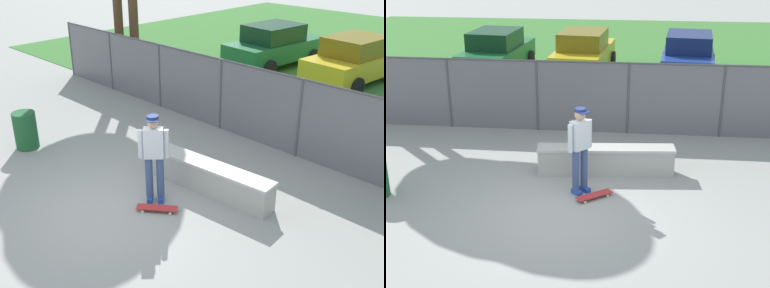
{
  "view_description": "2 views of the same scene",
  "coord_description": "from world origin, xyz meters",
  "views": [
    {
      "loc": [
        6.48,
        -4.29,
        5.0
      ],
      "look_at": [
        0.3,
        1.97,
        0.89
      ],
      "focal_mm": 43.29,
      "sensor_mm": 36.0,
      "label": 1
    },
    {
      "loc": [
        1.4,
        -9.19,
        5.05
      ],
      "look_at": [
        0.24,
        1.35,
        0.9
      ],
      "focal_mm": 50.52,
      "sensor_mm": 36.0,
      "label": 2
    }
  ],
  "objects": [
    {
      "name": "skateboard",
      "position": [
        0.65,
        0.65,
        0.07
      ],
      "size": [
        0.76,
        0.65,
        0.09
      ],
      "color": "red",
      "rests_on": "ground"
    },
    {
      "name": "trash_bin",
      "position": [
        -3.83,
        0.29,
        0.47
      ],
      "size": [
        0.56,
        0.56,
        0.93
      ],
      "primitive_type": "cylinder",
      "color": "#1E592D",
      "rests_on": "ground"
    },
    {
      "name": "concrete_ledge",
      "position": [
        0.81,
        1.91,
        0.32
      ],
      "size": [
        3.08,
        0.76,
        0.64
      ],
      "color": "#A8A59E",
      "rests_on": "ground"
    },
    {
      "name": "car_yellow",
      "position": [
        -0.6,
        11.05,
        0.84
      ],
      "size": [
        2.33,
        4.36,
        1.66
      ],
      "color": "gold",
      "rests_on": "ground"
    },
    {
      "name": "skateboarder",
      "position": [
        0.33,
        0.89,
        1.03
      ],
      "size": [
        0.45,
        0.46,
        1.84
      ],
      "color": "#2647A5",
      "rests_on": "ground"
    },
    {
      "name": "car_green",
      "position": [
        -3.92,
        10.86,
        0.84
      ],
      "size": [
        2.33,
        4.36,
        1.66
      ],
      "color": "#1E6638",
      "rests_on": "ground"
    },
    {
      "name": "chainlink_fence",
      "position": [
        -0.0,
        4.6,
        1.05
      ],
      "size": [
        17.17,
        0.07,
        1.95
      ],
      "color": "#4C4C51",
      "rests_on": "ground"
    },
    {
      "name": "ground_plane",
      "position": [
        0.0,
        0.0,
        0.0
      ],
      "size": [
        80.0,
        80.0,
        0.0
      ],
      "primitive_type": "plane",
      "color": "#9E9E99"
    }
  ]
}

